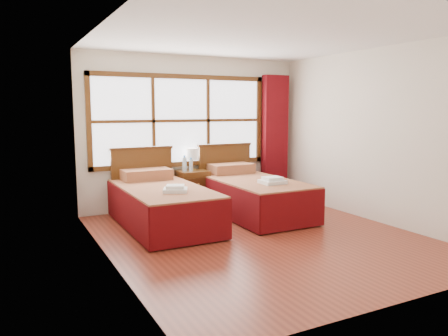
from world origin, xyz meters
TOP-DOWN VIEW (x-y plane):
  - floor at (0.00, 0.00)m, footprint 4.50×4.50m
  - ceiling at (0.00, 0.00)m, footprint 4.50×4.50m
  - wall_back at (0.00, 2.25)m, footprint 4.00×0.00m
  - wall_left at (-2.00, 0.00)m, footprint 0.00×4.50m
  - wall_right at (2.00, 0.00)m, footprint 0.00×4.50m
  - window at (-0.25, 2.21)m, footprint 3.16×0.06m
  - curtain at (1.60, 2.11)m, footprint 0.50×0.16m
  - bed_left at (-0.98, 1.20)m, footprint 1.11×2.16m
  - bed_right at (0.55, 1.20)m, footprint 1.11×2.16m
  - nightstand at (-0.14, 1.99)m, footprint 0.49×0.49m
  - towels_left at (-0.95, 0.71)m, footprint 0.41×0.39m
  - towels_right at (0.60, 0.66)m, footprint 0.35×0.31m
  - lamp at (-0.12, 2.06)m, footprint 0.19×0.19m
  - bottle_near at (-0.29, 1.98)m, footprint 0.07×0.07m
  - bottle_far at (-0.20, 1.93)m, footprint 0.06×0.06m

SIDE VIEW (x-z plane):
  - floor at x=0.00m, z-range 0.00..0.00m
  - nightstand at x=-0.14m, z-range 0.00..0.66m
  - bed_right at x=0.55m, z-range -0.21..0.87m
  - bed_left at x=-0.98m, z-range -0.21..0.87m
  - towels_left at x=-0.95m, z-range 0.57..0.67m
  - towels_right at x=0.60m, z-range 0.57..0.68m
  - bottle_far at x=-0.20m, z-range 0.65..0.88m
  - bottle_near at x=-0.29m, z-range 0.65..0.92m
  - lamp at x=-0.12m, z-range 0.74..1.11m
  - curtain at x=1.60m, z-range 0.02..2.32m
  - wall_back at x=0.00m, z-range -0.70..3.30m
  - wall_left at x=-2.00m, z-range -0.95..3.55m
  - wall_right at x=2.00m, z-range -0.95..3.55m
  - window at x=-0.25m, z-range 0.72..2.28m
  - ceiling at x=0.00m, z-range 2.60..2.60m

